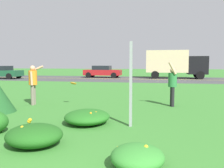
# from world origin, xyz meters

# --- Properties ---
(ground_plane) EXTENTS (120.00, 120.00, 0.00)m
(ground_plane) POSITION_xyz_m (0.00, 12.34, 0.00)
(ground_plane) COLOR #387A2D
(highway_strip) EXTENTS (120.00, 9.64, 0.01)m
(highway_strip) POSITION_xyz_m (0.00, 24.67, 0.00)
(highway_strip) COLOR #424244
(highway_strip) RESTS_ON ground
(highway_center_stripe) EXTENTS (120.00, 0.16, 0.00)m
(highway_center_stripe) POSITION_xyz_m (0.00, 24.67, 0.01)
(highway_center_stripe) COLOR yellow
(highway_center_stripe) RESTS_ON ground
(daylily_clump_front_center) EXTENTS (1.29, 1.41, 0.40)m
(daylily_clump_front_center) POSITION_xyz_m (-0.55, 5.12, 0.20)
(daylily_clump_front_center) COLOR #23661E
(daylily_clump_front_center) RESTS_ON ground
(daylily_clump_mid_right) EXTENTS (0.90, 0.95, 0.39)m
(daylily_clump_mid_right) POSITION_xyz_m (1.14, 2.52, 0.19)
(daylily_clump_mid_right) COLOR #337F2D
(daylily_clump_mid_right) RESTS_ON ground
(daylily_clump_front_right) EXTENTS (1.19, 1.11, 0.51)m
(daylily_clump_front_right) POSITION_xyz_m (-1.08, 3.14, 0.23)
(daylily_clump_front_right) COLOR #1E5619
(daylily_clump_front_right) RESTS_ON ground
(sign_post_near_path) EXTENTS (0.07, 0.10, 2.32)m
(sign_post_near_path) POSITION_xyz_m (0.71, 5.08, 1.16)
(sign_post_near_path) COLOR #93969B
(sign_post_near_path) RESTS_ON ground
(person_thrower_orange_shirt) EXTENTS (0.56, 0.54, 1.65)m
(person_thrower_orange_shirt) POSITION_xyz_m (-3.68, 7.64, 0.99)
(person_thrower_orange_shirt) COLOR orange
(person_thrower_orange_shirt) RESTS_ON ground
(person_catcher_green_shirt) EXTENTS (0.36, 0.51, 1.79)m
(person_catcher_green_shirt) POSITION_xyz_m (1.97, 8.46, 0.93)
(person_catcher_green_shirt) COLOR #287038
(person_catcher_green_shirt) RESTS_ON ground
(frisbee_orange) EXTENTS (0.26, 0.25, 0.13)m
(frisbee_orange) POSITION_xyz_m (-2.02, 7.92, 0.91)
(frisbee_orange) COLOR orange
(car_dark_green_leftmost) EXTENTS (4.50, 2.00, 1.45)m
(car_dark_green_leftmost) POSITION_xyz_m (-16.19, 22.51, 0.74)
(car_dark_green_leftmost) COLOR #194C2D
(car_dark_green_leftmost) RESTS_ON ground
(car_red_center_left) EXTENTS (4.50, 2.00, 1.45)m
(car_red_center_left) POSITION_xyz_m (-5.44, 26.84, 0.74)
(car_red_center_left) COLOR maroon
(car_red_center_left) RESTS_ON ground
(box_truck_black) EXTENTS (6.70, 2.46, 3.20)m
(box_truck_black) POSITION_xyz_m (3.10, 26.84, 1.80)
(box_truck_black) COLOR black
(box_truck_black) RESTS_ON ground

